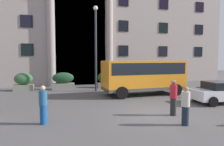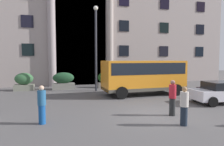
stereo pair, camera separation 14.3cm
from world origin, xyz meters
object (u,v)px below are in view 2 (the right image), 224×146
Objects in this scene: hedge_planter_entrance_right at (152,79)px; parked_sedan_far at (222,92)px; hedge_planter_entrance_left at (63,81)px; pedestrian_woman_with_bag at (42,105)px; orange_minibus at (144,74)px; pedestrian_man_crossing at (172,98)px; hedge_planter_west at (104,80)px; lamppost_plaza_centre at (96,42)px; motorcycle_near_kerb at (202,92)px; hedge_planter_far_east at (24,82)px; bus_stop_sign at (178,73)px; pedestrian_man_red_shirt at (184,106)px.

hedge_planter_entrance_right is 0.44× the size of parked_sedan_far.
pedestrian_woman_with_bag is at bearing -97.09° from hedge_planter_entrance_left.
pedestrian_man_crossing is (-1.09, -5.86, -0.71)m from orange_minibus.
hedge_planter_entrance_right is 9.30m from parked_sedan_far.
pedestrian_man_crossing reaches higher than hedge_planter_west.
lamppost_plaza_centre is at bearing -161.18° from hedge_planter_entrance_right.
pedestrian_woman_with_bag is (-5.30, -10.31, 0.13)m from hedge_planter_west.
motorcycle_near_kerb is 0.26× the size of lamppost_plaza_centre.
motorcycle_near_kerb is (-0.13, 1.71, -0.27)m from parked_sedan_far.
orange_minibus reaches higher than parked_sedan_far.
lamppost_plaza_centre is (6.29, -2.13, 3.60)m from hedge_planter_far_east.
hedge_planter_entrance_right is (5.49, 0.29, -0.11)m from hedge_planter_west.
hedge_planter_west is at bearing 136.61° from motorcycle_near_kerb.
pedestrian_woman_with_bag is at bearing -148.43° from bus_stop_sign.
pedestrian_woman_with_bag is (-11.63, -7.15, -0.70)m from bus_stop_sign.
motorcycle_near_kerb is 6.99m from pedestrian_man_red_shirt.
bus_stop_sign is 3.67m from hedge_planter_entrance_right.
pedestrian_woman_with_bag is at bearing -77.90° from hedge_planter_far_east.
hedge_planter_west is at bearing 126.84° from parked_sedan_far.
motorcycle_near_kerb is at bearing -130.34° from pedestrian_man_crossing.
pedestrian_man_red_shirt reaches higher than motorcycle_near_kerb.
hedge_planter_entrance_left is at bearing -178.13° from hedge_planter_west.
lamppost_plaza_centre is at bearing -33.89° from hedge_planter_entrance_left.
hedge_planter_west is 0.84× the size of hedge_planter_entrance_right.
lamppost_plaza_centre is (-7.01, 7.01, 3.66)m from parked_sedan_far.
lamppost_plaza_centre is at bearing 151.37° from motorcycle_near_kerb.
pedestrian_man_red_shirt is 0.93× the size of pedestrian_man_crossing.
pedestrian_woman_with_bag is at bearing -135.51° from hedge_planter_entrance_right.
hedge_planter_west is 0.89× the size of pedestrian_woman_with_bag.
hedge_planter_far_east is at bearing 150.84° from orange_minibus.
lamppost_plaza_centre reaches higher than pedestrian_man_crossing.
hedge_planter_far_east is 7.56m from lamppost_plaza_centre.
parked_sedan_far is (5.77, -9.01, -0.01)m from hedge_planter_west.
bus_stop_sign is 1.48× the size of pedestrian_man_red_shirt.
pedestrian_man_red_shirt is at bearing -68.79° from hedge_planter_entrance_left.
bus_stop_sign is 0.61× the size of parked_sedan_far.
bus_stop_sign is 10.83m from hedge_planter_entrance_left.
parked_sedan_far is 2.42× the size of pedestrian_man_red_shirt.
lamppost_plaza_centre is at bearing -20.77° from pedestrian_man_red_shirt.
parked_sedan_far is at bearing -147.12° from pedestrian_man_crossing.
hedge_planter_far_east is at bearing 175.83° from hedge_planter_entrance_left.
hedge_planter_west is at bearing 111.56° from orange_minibus.
motorcycle_near_kerb is 5.75m from pedestrian_man_crossing.
bus_stop_sign is at bearing 88.74° from parked_sedan_far.
pedestrian_man_red_shirt is (5.94, -1.87, -0.01)m from pedestrian_woman_with_bag.
parked_sedan_far is (9.80, -8.88, -0.06)m from hedge_planter_entrance_left.
pedestrian_woman_with_bag reaches higher than hedge_planter_far_east.
hedge_planter_entrance_right is at bearing 142.23° from pedestrian_woman_with_bag.
pedestrian_man_red_shirt is at bearing -122.25° from bus_stop_sign.
pedestrian_man_red_shirt reaches higher than hedge_planter_far_east.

